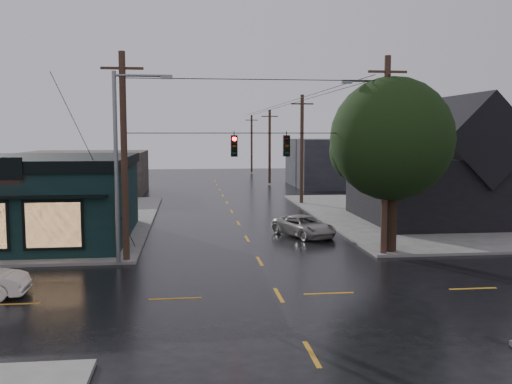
{
  "coord_description": "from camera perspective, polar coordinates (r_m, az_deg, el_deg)",
  "views": [
    {
      "loc": [
        -3.44,
        -21.42,
        6.29
      ],
      "look_at": [
        -0.42,
        3.98,
        3.65
      ],
      "focal_mm": 40.0,
      "sensor_mm": 36.0,
      "label": 1
    }
  ],
  "objects": [
    {
      "name": "corner_tree",
      "position": [
        30.29,
        13.44,
        5.14
      ],
      "size": [
        6.39,
        6.39,
        9.05
      ],
      "color": "black",
      "rests_on": "ground"
    },
    {
      "name": "suv_silver",
      "position": [
        35.04,
        4.83,
        -3.41
      ],
      "size": [
        3.83,
        5.05,
        1.27
      ],
      "primitive_type": "imported",
      "rotation": [
        0.0,
        0.0,
        0.43
      ],
      "color": "gray",
      "rests_on": "ground"
    },
    {
      "name": "bg_building_east",
      "position": [
        69.3,
        9.53,
        2.92
      ],
      "size": [
        14.0,
        12.0,
        5.6
      ],
      "primitive_type": "cube",
      "color": "#242529",
      "rests_on": "ground"
    },
    {
      "name": "ground_plane",
      "position": [
        22.59,
        2.29,
        -10.28
      ],
      "size": [
        160.0,
        160.0,
        0.0
      ],
      "primitive_type": "plane",
      "color": "black"
    },
    {
      "name": "utility_pole_far_b",
      "position": [
        70.41,
        1.36,
        0.77
      ],
      "size": [
        2.0,
        0.32,
        9.15
      ],
      "primitive_type": null,
      "color": "#352117",
      "rests_on": "ground"
    },
    {
      "name": "streetlight_nw",
      "position": [
        28.14,
        -13.57,
        -7.19
      ],
      "size": [
        5.4,
        0.3,
        9.15
      ],
      "primitive_type": null,
      "color": "slate",
      "rests_on": "ground"
    },
    {
      "name": "bg_building_west",
      "position": [
        62.46,
        -16.51,
        1.89
      ],
      "size": [
        12.0,
        10.0,
        4.4
      ],
      "primitive_type": "cube",
      "color": "#2E2721",
      "rests_on": "ground"
    },
    {
      "name": "utility_pole_ne",
      "position": [
        30.3,
        12.61,
        -6.23
      ],
      "size": [
        2.0,
        0.32,
        10.15
      ],
      "primitive_type": null,
      "color": "#352117",
      "rests_on": "ground"
    },
    {
      "name": "utility_pole_nw",
      "position": [
        28.78,
        -12.81,
        -6.88
      ],
      "size": [
        2.0,
        0.32,
        10.15
      ],
      "primitive_type": null,
      "color": "#352117",
      "rests_on": "ground"
    },
    {
      "name": "ne_building",
      "position": [
        42.66,
        18.87,
        3.13
      ],
      "size": [
        12.6,
        11.6,
        8.75
      ],
      "color": "black",
      "rests_on": "ground"
    },
    {
      "name": "utility_pole_far_c",
      "position": [
        90.19,
        -0.44,
        1.89
      ],
      "size": [
        2.0,
        0.32,
        9.15
      ],
      "primitive_type": null,
      "color": "#352117",
      "rests_on": "ground"
    },
    {
      "name": "streetlight_ne",
      "position": [
        31.11,
        13.05,
        -5.92
      ],
      "size": [
        5.4,
        0.3,
        9.15
      ],
      "primitive_type": null,
      "color": "slate",
      "rests_on": "ground"
    },
    {
      "name": "sidewalk_ne",
      "position": [
        48.0,
        22.53,
        -2.0
      ],
      "size": [
        28.0,
        28.0,
        0.15
      ],
      "primitive_type": "cube",
      "color": "#605F59",
      "rests_on": "ground"
    },
    {
      "name": "utility_pole_far_a",
      "position": [
        50.8,
        4.55,
        -1.24
      ],
      "size": [
        2.0,
        0.32,
        9.65
      ],
      "primitive_type": null,
      "color": "#352117",
      "rests_on": "ground"
    },
    {
      "name": "span_signal_assembly",
      "position": [
        28.15,
        0.44,
        4.69
      ],
      "size": [
        13.0,
        0.48,
        1.23
      ],
      "color": "black",
      "rests_on": "ground"
    }
  ]
}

